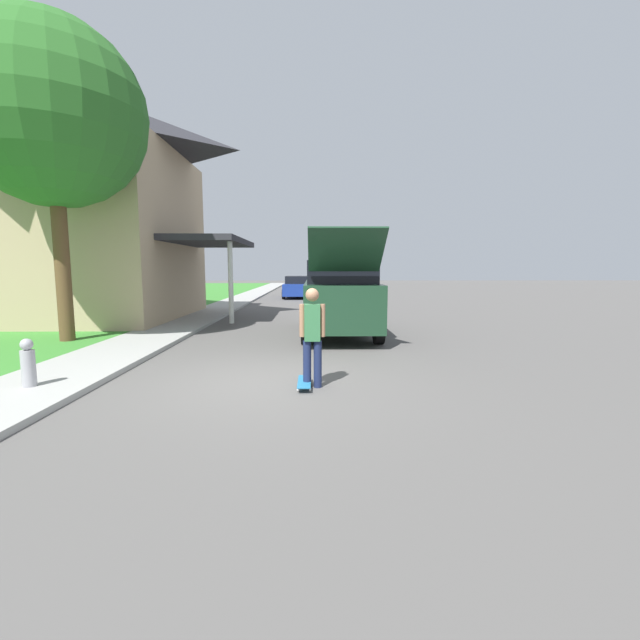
{
  "coord_description": "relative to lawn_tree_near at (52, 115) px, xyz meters",
  "views": [
    {
      "loc": [
        0.79,
        -7.14,
        1.91
      ],
      "look_at": [
        0.91,
        1.17,
        0.9
      ],
      "focal_mm": 24.0,
      "sensor_mm": 36.0,
      "label": 1
    }
  ],
  "objects": [
    {
      "name": "lawn_tree_near",
      "position": [
        0.0,
        0.0,
        0.0
      ],
      "size": [
        4.4,
        4.4,
        7.71
      ],
      "color": "brown",
      "rests_on": "lawn"
    },
    {
      "name": "skateboarder",
      "position": [
        6.26,
        -4.12,
        -4.69
      ],
      "size": [
        0.41,
        0.21,
        1.6
      ],
      "color": "#192347",
      "rests_on": "ground_plane"
    },
    {
      "name": "sidewalk",
      "position": [
        1.89,
        2.31,
        -5.51
      ],
      "size": [
        1.8,
        80.0,
        0.1
      ],
      "color": "#9E9E99",
      "rests_on": "ground_plane"
    },
    {
      "name": "fire_hydrant",
      "position": [
        1.89,
        -4.36,
        -5.1
      ],
      "size": [
        0.2,
        0.2,
        0.75
      ],
      "color": "#99999E",
      "rests_on": "sidewalk"
    },
    {
      "name": "skateboard",
      "position": [
        6.12,
        -4.11,
        -5.48
      ],
      "size": [
        0.22,
        0.8,
        0.1
      ],
      "color": "#236B99",
      "rests_on": "ground_plane"
    },
    {
      "name": "ground_plane",
      "position": [
        5.49,
        -3.69,
        -5.56
      ],
      "size": [
        120.0,
        120.0,
        0.0
      ],
      "primitive_type": "plane",
      "color": "#54514F"
    },
    {
      "name": "car_down_street",
      "position": [
        5.28,
        17.1,
        -4.87
      ],
      "size": [
        1.96,
        4.57,
        1.42
      ],
      "color": "navy",
      "rests_on": "ground_plane"
    },
    {
      "name": "lawn",
      "position": [
        -2.51,
        2.31,
        -5.52
      ],
      "size": [
        10.0,
        80.0,
        0.08
      ],
      "color": "#387F2D",
      "rests_on": "ground_plane"
    },
    {
      "name": "suv_parked",
      "position": [
        7.0,
        1.48,
        -4.41
      ],
      "size": [
        2.09,
        5.9,
        2.77
      ],
      "color": "#193823",
      "rests_on": "ground_plane"
    },
    {
      "name": "house",
      "position": [
        -2.86,
        5.17,
        -1.12
      ],
      "size": [
        11.24,
        8.01,
        8.39
      ],
      "color": "tan",
      "rests_on": "lawn"
    }
  ]
}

